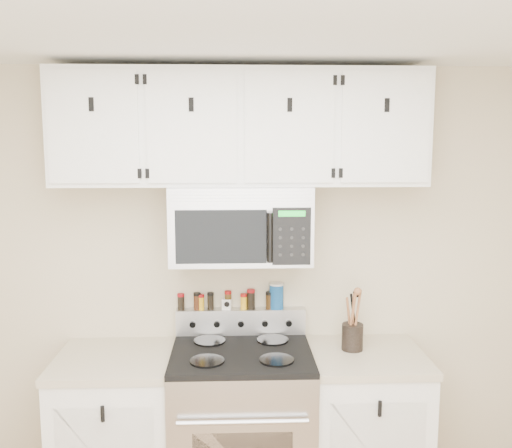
% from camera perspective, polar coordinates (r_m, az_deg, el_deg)
% --- Properties ---
extents(back_wall, '(3.50, 0.01, 2.50)m').
position_cam_1_polar(back_wall, '(3.39, -1.55, -5.88)').
color(back_wall, '#C2AF91').
rests_on(back_wall, floor).
extents(range, '(0.76, 0.65, 1.10)m').
position_cam_1_polar(range, '(3.37, -1.43, -19.94)').
color(range, '#B7B7BA').
rests_on(range, floor).
extents(base_cabinet_left, '(0.64, 0.62, 0.92)m').
position_cam_1_polar(base_cabinet_left, '(3.46, -13.67, -19.83)').
color(base_cabinet_left, white).
rests_on(base_cabinet_left, floor).
extents(base_cabinet_right, '(0.64, 0.62, 0.92)m').
position_cam_1_polar(base_cabinet_right, '(3.48, 10.73, -19.60)').
color(base_cabinet_right, white).
rests_on(base_cabinet_right, floor).
extents(microwave, '(0.76, 0.44, 0.42)m').
position_cam_1_polar(microwave, '(3.13, -1.53, 0.03)').
color(microwave, '#9E9EA3').
rests_on(microwave, back_wall).
extents(upper_cabinets, '(2.00, 0.35, 0.62)m').
position_cam_1_polar(upper_cabinets, '(3.12, -1.58, 9.60)').
color(upper_cabinets, white).
rests_on(upper_cabinets, back_wall).
extents(utensil_crock, '(0.12, 0.12, 0.35)m').
position_cam_1_polar(utensil_crock, '(3.29, 9.62, -10.86)').
color(utensil_crock, black).
rests_on(utensil_crock, base_cabinet_right).
extents(kitchen_timer, '(0.06, 0.05, 0.06)m').
position_cam_1_polar(kitchen_timer, '(3.38, -2.92, -7.99)').
color(kitchen_timer, white).
rests_on(kitchen_timer, range).
extents(salt_canister, '(0.08, 0.08, 0.15)m').
position_cam_1_polar(salt_canister, '(3.38, 2.06, -7.19)').
color(salt_canister, '#154F93').
rests_on(salt_canister, range).
extents(spice_jar_0, '(0.04, 0.04, 0.10)m').
position_cam_1_polar(spice_jar_0, '(3.39, -7.51, -7.69)').
color(spice_jar_0, black).
rests_on(spice_jar_0, range).
extents(spice_jar_1, '(0.04, 0.04, 0.10)m').
position_cam_1_polar(spice_jar_1, '(3.38, -5.91, -7.67)').
color(spice_jar_1, '#452110').
rests_on(spice_jar_1, range).
extents(spice_jar_2, '(0.04, 0.04, 0.09)m').
position_cam_1_polar(spice_jar_2, '(3.39, -5.52, -7.75)').
color(spice_jar_2, gold).
rests_on(spice_jar_2, range).
extents(spice_jar_3, '(0.04, 0.04, 0.10)m').
position_cam_1_polar(spice_jar_3, '(3.38, -4.57, -7.66)').
color(spice_jar_3, black).
rests_on(spice_jar_3, range).
extents(spice_jar_4, '(0.04, 0.04, 0.11)m').
position_cam_1_polar(spice_jar_4, '(3.38, -2.81, -7.59)').
color(spice_jar_4, '#453010').
rests_on(spice_jar_4, range).
extents(spice_jar_5, '(0.04, 0.04, 0.09)m').
position_cam_1_polar(spice_jar_5, '(3.38, -1.24, -7.73)').
color(spice_jar_5, yellow).
rests_on(spice_jar_5, range).
extents(spice_jar_6, '(0.05, 0.05, 0.12)m').
position_cam_1_polar(spice_jar_6, '(3.38, -0.51, -7.51)').
color(spice_jar_6, black).
rests_on(spice_jar_6, range).
extents(spice_jar_7, '(0.04, 0.04, 0.10)m').
position_cam_1_polar(spice_jar_7, '(3.38, 1.36, -7.62)').
color(spice_jar_7, '#3D260E').
rests_on(spice_jar_7, range).
extents(spice_jar_8, '(0.04, 0.04, 0.10)m').
position_cam_1_polar(spice_jar_8, '(3.39, 2.36, -7.57)').
color(spice_jar_8, orange).
rests_on(spice_jar_8, range).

